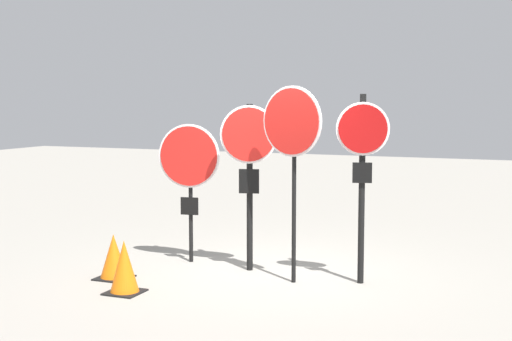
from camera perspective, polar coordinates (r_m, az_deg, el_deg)
The scene contains 7 objects.
ground_plane at distance 9.54m, azimuth 1.04°, elevation -8.34°, with size 40.00×40.00×0.00m, color gray.
stop_sign_0 at distance 10.06m, azimuth -5.37°, elevation 0.56°, with size 0.89×0.17×1.97m.
stop_sign_1 at distance 9.51m, azimuth -0.55°, elevation 1.22°, with size 0.76×0.24×2.26m.
stop_sign_2 at distance 8.86m, azimuth 2.90°, elevation 3.01°, with size 0.85×0.28×2.49m.
stop_sign_3 at distance 8.92m, azimuth 8.51°, elevation 1.14°, with size 0.64×0.22×2.38m.
traffic_cone_0 at distance 8.75m, azimuth -10.49°, elevation -7.61°, with size 0.42×0.42×0.64m.
traffic_cone_1 at distance 9.46m, azimuth -11.31°, elevation -6.78°, with size 0.42×0.42×0.58m.
Camera 1 is at (3.41, -8.61, 2.32)m, focal length 50.00 mm.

